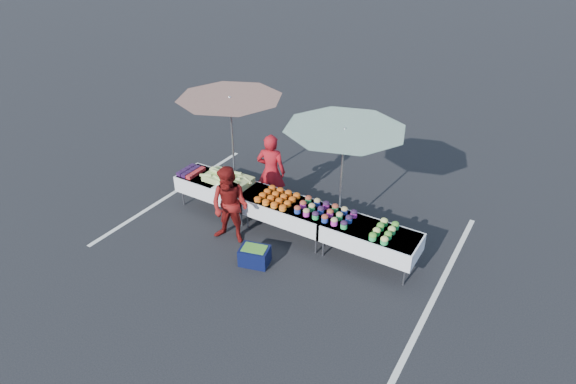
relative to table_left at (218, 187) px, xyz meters
The scene contains 17 objects.
ground 1.89m from the table_left, ahead, with size 80.00×80.00×0.00m, color black.
stripe_left 1.52m from the table_left, behind, with size 0.10×5.00×0.00m, color silver.
stripe_right 5.03m from the table_left, ahead, with size 0.10×5.00×0.00m, color silver.
table_left is the anchor object (origin of this frame).
table_center 1.80m from the table_left, ahead, with size 1.86×0.81×0.75m.
table_right 3.60m from the table_left, ahead, with size 1.86×0.81×0.75m.
berry_punnets 0.74m from the table_left, behind, with size 0.40×0.54×0.08m.
corn_pile 0.35m from the table_left, ahead, with size 1.16×0.57×0.26m.
plastic_bags 0.47m from the table_left, 45.00° to the right, with size 0.30×0.25×0.05m, color white.
carrot_bowls 1.57m from the table_left, ahead, with size 0.75×0.69×0.11m.
potato_cups 2.66m from the table_left, ahead, with size 1.14×0.58×0.16m.
bean_baskets 3.87m from the table_left, ahead, with size 0.36×0.68×0.15m.
vendor 1.21m from the table_left, 38.29° to the left, with size 0.64×0.42×1.76m, color #A2121B.
customer 1.26m from the table_left, 40.27° to the right, with size 0.80×0.62×1.65m, color maroon.
umbrella_left 1.78m from the table_left, 101.41° to the left, with size 2.37×2.37×2.39m.
umbrella_right 3.18m from the table_left, 11.54° to the left, with size 2.56×2.56×2.39m.
storage_bin 2.17m from the table_left, 33.61° to the right, with size 0.63×0.53×0.36m.
Camera 1 is at (4.29, -7.04, 5.89)m, focal length 30.00 mm.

